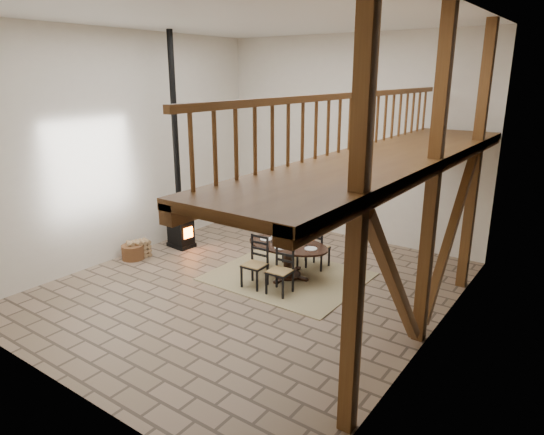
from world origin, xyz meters
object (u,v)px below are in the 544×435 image
Objects in this scene: dining_table at (288,258)px; log_basket at (133,251)px; wood_stove at (179,201)px; log_stack at (143,248)px.

log_basket is (-3.46, -1.19, -0.24)m from dining_table.
dining_table is 3.24m from wood_stove.
wood_stove is at bearing 76.37° from log_basket.
wood_stove is 1.59m from log_basket.
log_stack is (-3.38, -0.95, -0.22)m from dining_table.
log_stack is at bearing 72.11° from log_basket.
wood_stove is at bearing 77.39° from log_stack.
dining_table is at bearing 15.75° from log_stack.
wood_stove is 12.41× the size of log_stack.
wood_stove reaches higher than dining_table.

